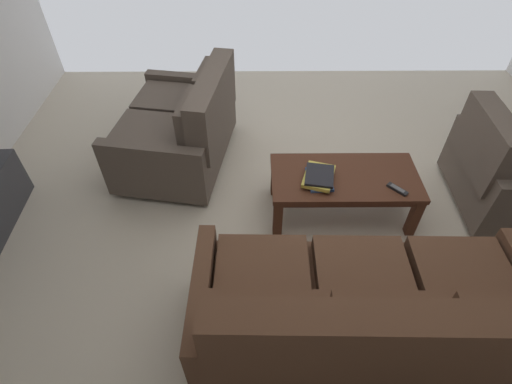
{
  "coord_description": "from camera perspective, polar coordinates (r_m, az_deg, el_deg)",
  "views": [
    {
      "loc": [
        0.42,
        2.22,
        2.45
      ],
      "look_at": [
        0.41,
        0.36,
        0.61
      ],
      "focal_mm": 27.54,
      "sensor_mm": 36.0,
      "label": 1
    }
  ],
  "objects": [
    {
      "name": "tv_remote",
      "position": [
        3.09,
        19.84,
        0.39
      ],
      "size": [
        0.14,
        0.15,
        0.02
      ],
      "color": "black",
      "rests_on": "coffee_table"
    },
    {
      "name": "armchair_side",
      "position": [
        3.74,
        32.75,
        2.68
      ],
      "size": [
        0.84,
        0.94,
        0.87
      ],
      "color": "black",
      "rests_on": "ground"
    },
    {
      "name": "sofa_main",
      "position": [
        2.42,
        15.5,
        -16.97
      ],
      "size": [
        1.97,
        0.88,
        0.91
      ],
      "color": "black",
      "rests_on": "ground"
    },
    {
      "name": "ground_plane",
      "position": [
        3.34,
        7.01,
        -3.11
      ],
      "size": [
        5.82,
        4.95,
        0.01
      ],
      "primitive_type": "cube",
      "color": "beige"
    },
    {
      "name": "book_stack",
      "position": [
        3.01,
        9.15,
        2.19
      ],
      "size": [
        0.29,
        0.34,
        0.07
      ],
      "color": "#385693",
      "rests_on": "coffee_table"
    },
    {
      "name": "coffee_table",
      "position": [
        3.15,
        12.69,
        1.43
      ],
      "size": [
        1.14,
        0.55,
        0.41
      ],
      "color": "#4C2819",
      "rests_on": "ground"
    },
    {
      "name": "loveseat_near",
      "position": [
        3.65,
        -10.71,
        9.12
      ],
      "size": [
        1.08,
        1.36,
        0.91
      ],
      "color": "black",
      "rests_on": "ground"
    }
  ]
}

